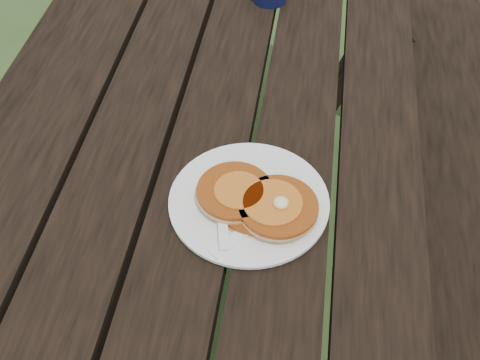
# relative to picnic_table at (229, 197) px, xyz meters

# --- Properties ---
(ground) EXTENTS (60.00, 60.00, 0.00)m
(ground) POSITION_rel_picnic_table_xyz_m (0.00, 0.00, -0.37)
(ground) COLOR #273D1A
(ground) RESTS_ON ground
(picnic_table) EXTENTS (1.36, 1.80, 0.75)m
(picnic_table) POSITION_rel_picnic_table_xyz_m (0.00, 0.00, 0.00)
(picnic_table) COLOR black
(picnic_table) RESTS_ON ground
(plate) EXTENTS (0.26, 0.26, 0.01)m
(plate) POSITION_rel_picnic_table_xyz_m (0.09, -0.33, 0.39)
(plate) COLOR white
(plate) RESTS_ON picnic_table
(pancake_stack) EXTENTS (0.20, 0.15, 0.04)m
(pancake_stack) POSITION_rel_picnic_table_xyz_m (0.11, -0.34, 0.41)
(pancake_stack) COLOR #954210
(pancake_stack) RESTS_ON plate
(knife) EXTENTS (0.13, 0.15, 0.00)m
(knife) POSITION_rel_picnic_table_xyz_m (0.11, -0.37, 0.39)
(knife) COLOR white
(knife) RESTS_ON plate
(fork) EXTENTS (0.06, 0.16, 0.01)m
(fork) POSITION_rel_picnic_table_xyz_m (0.06, -0.38, 0.40)
(fork) COLOR white
(fork) RESTS_ON plate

